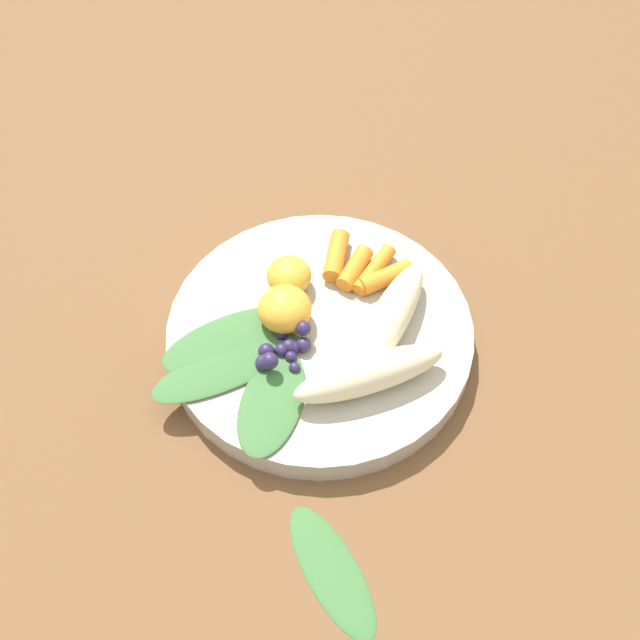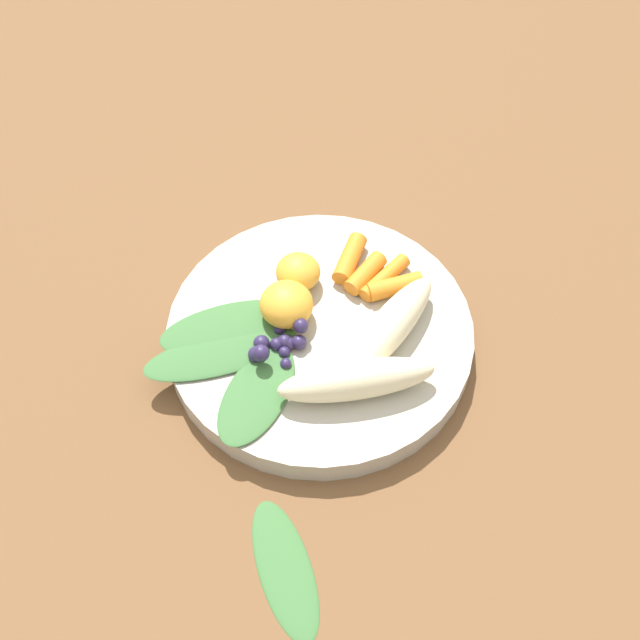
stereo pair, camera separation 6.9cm
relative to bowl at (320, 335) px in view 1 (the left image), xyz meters
name	(u,v)px [view 1 (the left image)]	position (x,y,z in m)	size (l,w,h in m)	color
ground_plane	(320,343)	(0.00, 0.00, -0.01)	(2.40, 2.40, 0.00)	brown
bowl	(320,335)	(0.00, 0.00, 0.00)	(0.28, 0.28, 0.03)	#B2AD9E
banana_peeled_left	(390,319)	(0.06, 0.01, 0.03)	(0.13, 0.03, 0.03)	beige
banana_peeled_right	(369,374)	(0.05, -0.05, 0.03)	(0.13, 0.03, 0.03)	beige
orange_segment_near	(285,308)	(-0.03, 0.00, 0.03)	(0.05, 0.05, 0.04)	#F4A833
orange_segment_far	(289,275)	(-0.04, 0.04, 0.03)	(0.04, 0.04, 0.03)	#F4A833
carrot_front	(386,277)	(0.05, 0.06, 0.02)	(0.02, 0.02, 0.05)	orange
carrot_mid_left	(374,270)	(0.04, 0.07, 0.02)	(0.01, 0.01, 0.06)	orange
carrot_mid_right	(355,268)	(0.02, 0.07, 0.02)	(0.02, 0.02, 0.05)	orange
carrot_rear	(333,255)	(0.00, 0.08, 0.02)	(0.02, 0.02, 0.05)	orange
blueberry_pile	(283,350)	(-0.03, -0.04, 0.02)	(0.04, 0.05, 0.03)	#2D234C
kale_leaf_left	(230,339)	(-0.08, -0.03, 0.02)	(0.13, 0.05, 0.01)	#3D7038
kale_leaf_right	(227,367)	(-0.07, -0.06, 0.02)	(0.14, 0.05, 0.01)	#3D7038
kale_leaf_rear	(272,402)	(-0.02, -0.09, 0.02)	(0.11, 0.05, 0.01)	#3D7038
kale_leaf_stray	(332,570)	(0.05, -0.21, -0.01)	(0.12, 0.04, 0.01)	#3D7038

